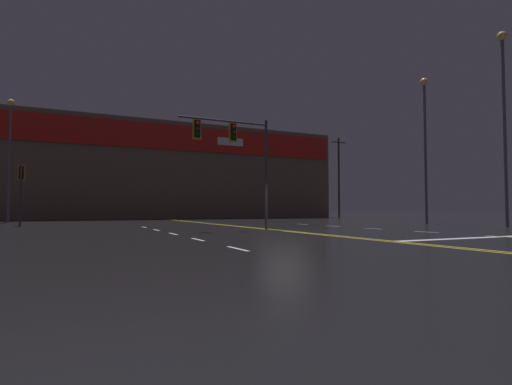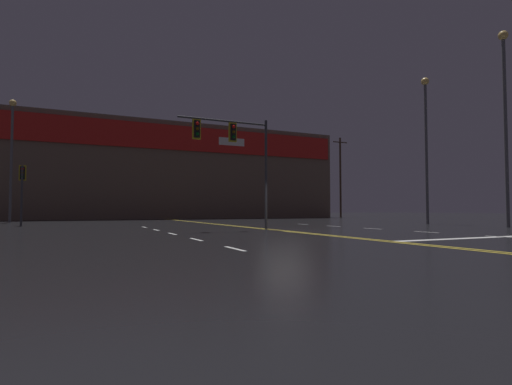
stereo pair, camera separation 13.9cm
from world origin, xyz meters
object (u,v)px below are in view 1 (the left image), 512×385
Objects in this scene: traffic_signal_corner_northwest at (21,181)px; streetlight_near_left at (504,105)px; streetlight_far_right at (10,144)px; traffic_signal_median at (232,143)px; streetlight_near_right at (425,132)px.

streetlight_near_left is at bearing -28.72° from traffic_signal_corner_northwest.
traffic_signal_median is at bearing -58.61° from streetlight_far_right.
streetlight_near_right reaches higher than streetlight_far_right.
traffic_signal_corner_northwest is 0.38× the size of streetlight_far_right.
streetlight_near_left is at bearing -39.70° from streetlight_far_right.
traffic_signal_median is 0.49× the size of streetlight_near_left.
streetlight_near_left reaches higher than traffic_signal_median.
streetlight_far_right is at bearing 100.81° from traffic_signal_corner_northwest.
streetlight_near_left is at bearing -90.24° from streetlight_near_right.
streetlight_near_left is 5.92m from streetlight_near_right.
streetlight_near_right is at bearing -17.95° from traffic_signal_corner_northwest.
traffic_signal_median is 14.97m from traffic_signal_corner_northwest.
streetlight_near_left reaches higher than traffic_signal_corner_northwest.
streetlight_near_right is at bearing 7.89° from traffic_signal_median.
traffic_signal_median is 1.48× the size of traffic_signal_corner_northwest.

